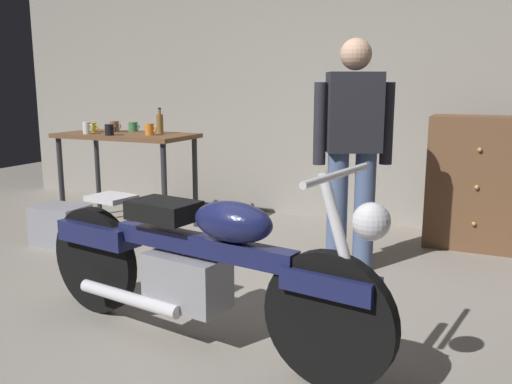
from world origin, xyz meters
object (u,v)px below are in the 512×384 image
object	(u,v)px
mug_white_ceramic	(87,128)
storage_bin	(61,225)
wooden_dresser	(478,183)
mug_brown_stoneware	(115,126)
mug_yellow_tall	(92,127)
person_standing	(353,146)
bottle	(160,123)
mug_green_speckled	(133,127)
mug_black_matte	(110,130)
motorcycle	(196,263)
mug_orange_travel	(150,129)

from	to	relation	value
mug_white_ceramic	storage_bin	bearing A→B (deg)	-74.91
wooden_dresser	mug_brown_stoneware	size ratio (longest dim) A/B	9.31
mug_brown_stoneware	mug_yellow_tall	world-z (taller)	mug_brown_stoneware
storage_bin	person_standing	bearing A→B (deg)	9.34
mug_brown_stoneware	bottle	distance (m)	0.52
person_standing	mug_yellow_tall	distance (m)	2.68
mug_green_speckled	mug_white_ceramic	size ratio (longest dim) A/B	1.09
mug_black_matte	bottle	size ratio (longest dim) A/B	0.47
mug_green_speckled	person_standing	bearing A→B (deg)	-13.82
motorcycle	mug_yellow_tall	distance (m)	2.94
motorcycle	person_standing	xyz separation A→B (m)	(0.41, 1.50, 0.48)
mug_orange_travel	mug_green_speckled	bearing A→B (deg)	144.55
mug_orange_travel	mug_yellow_tall	bearing A→B (deg)	177.02
mug_green_speckled	bottle	bearing A→B (deg)	-14.95
person_standing	storage_bin	world-z (taller)	person_standing
mug_black_matte	bottle	distance (m)	0.47
mug_brown_stoneware	mug_green_speckled	distance (m)	0.18
mug_yellow_tall	mug_green_speckled	bearing A→B (deg)	39.20
mug_yellow_tall	mug_black_matte	distance (m)	0.43
storage_bin	mug_black_matte	world-z (taller)	mug_black_matte
motorcycle	mug_yellow_tall	bearing A→B (deg)	149.55
storage_bin	bottle	distance (m)	1.29
mug_yellow_tall	mug_green_speckled	xyz separation A→B (m)	(0.30, 0.25, -0.00)
motorcycle	mug_green_speckled	xyz separation A→B (m)	(-1.94, 2.08, 0.50)
mug_yellow_tall	mug_black_matte	world-z (taller)	mug_black_matte
person_standing	bottle	size ratio (longest dim) A/B	6.93
mug_black_matte	mug_green_speckled	xyz separation A→B (m)	(-0.08, 0.45, -0.01)
mug_green_speckled	mug_white_ceramic	distance (m)	0.47
bottle	motorcycle	bearing A→B (deg)	-51.81
mug_green_speckled	bottle	xyz separation A→B (m)	(0.38, -0.10, 0.05)
mug_black_matte	person_standing	bearing A→B (deg)	-3.28
mug_white_ceramic	motorcycle	bearing A→B (deg)	-37.71
wooden_dresser	mug_black_matte	xyz separation A→B (m)	(-3.09, -0.89, 0.40)
mug_brown_stoneware	mug_black_matte	distance (m)	0.39
person_standing	storage_bin	xyz separation A→B (m)	(-2.42, -0.40, -0.76)
wooden_dresser	mug_white_ceramic	bearing A→B (deg)	-165.90
wooden_dresser	mug_yellow_tall	bearing A→B (deg)	-168.86
mug_green_speckled	bottle	size ratio (longest dim) A/B	0.50
bottle	mug_yellow_tall	bearing A→B (deg)	-168.26
motorcycle	storage_bin	bearing A→B (deg)	160.06
mug_orange_travel	mug_brown_stoneware	size ratio (longest dim) A/B	0.98
wooden_dresser	mug_green_speckled	xyz separation A→B (m)	(-3.17, -0.44, 0.39)
storage_bin	mug_white_ceramic	world-z (taller)	mug_white_ceramic
motorcycle	mug_black_matte	xyz separation A→B (m)	(-1.87, 1.64, 0.50)
mug_orange_travel	mug_white_ceramic	bearing A→B (deg)	-167.91
wooden_dresser	mug_orange_travel	xyz separation A→B (m)	(-2.77, -0.72, 0.40)
person_standing	bottle	xyz separation A→B (m)	(-1.97, 0.48, 0.07)
mug_green_speckled	storage_bin	bearing A→B (deg)	-93.87
storage_bin	mug_yellow_tall	world-z (taller)	mug_yellow_tall
person_standing	mug_black_matte	world-z (taller)	person_standing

